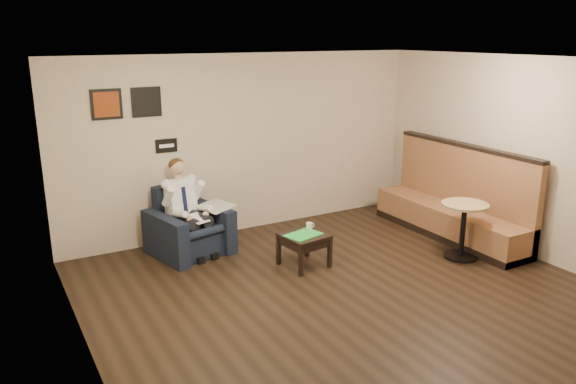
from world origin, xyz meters
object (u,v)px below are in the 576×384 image
banquette (451,192)px  cafe_table (463,231)px  seated_man (193,212)px  armchair (189,222)px  smartphone (300,230)px  side_table (304,250)px  green_folder (303,235)px  coffee_mug (309,226)px

banquette → cafe_table: 0.95m
banquette → cafe_table: size_ratio=3.45×
seated_man → armchair: bearing=90.0°
armchair → seated_man: seated_man is taller
armchair → smartphone: bearing=-53.7°
seated_man → side_table: size_ratio=2.33×
side_table → banquette: banquette is taller
armchair → banquette: banquette is taller
armchair → cafe_table: armchair is taller
side_table → green_folder: (-0.03, -0.02, 0.24)m
green_folder → cafe_table: (2.13, -0.82, -0.06)m
green_folder → armchair: bearing=133.3°
smartphone → banquette: bearing=-3.1°
cafe_table → side_table: bearing=158.1°
green_folder → banquette: size_ratio=0.17×
green_folder → cafe_table: bearing=-21.1°
banquette → green_folder: bearing=178.3°
coffee_mug → banquette: 2.45m
seated_man → green_folder: (1.14, -1.12, -0.19)m
side_table → coffee_mug: coffee_mug is taller
side_table → green_folder: bearing=-139.2°
armchair → seated_man: 0.22m
side_table → coffee_mug: bearing=40.8°
banquette → side_table: bearing=177.8°
armchair → smartphone: 1.61m
seated_man → green_folder: 1.61m
seated_man → banquette: 3.95m
armchair → coffee_mug: (1.36, -1.07, 0.03)m
smartphone → cafe_table: bearing=-23.1°
seated_man → coffee_mug: 1.65m
armchair → banquette: bearing=-32.3°
green_folder → banquette: banquette is taller
seated_man → smartphone: seated_man is taller
seated_man → green_folder: seated_man is taller
armchair → green_folder: (1.17, -1.24, -0.01)m
seated_man → smartphone: size_ratio=9.16×
banquette → cafe_table: banquette is taller
banquette → cafe_table: (-0.50, -0.74, -0.31)m
cafe_table → smartphone: bearing=154.0°
cafe_table → seated_man: bearing=149.3°
coffee_mug → smartphone: size_ratio=0.68×
side_table → smartphone: smartphone is taller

